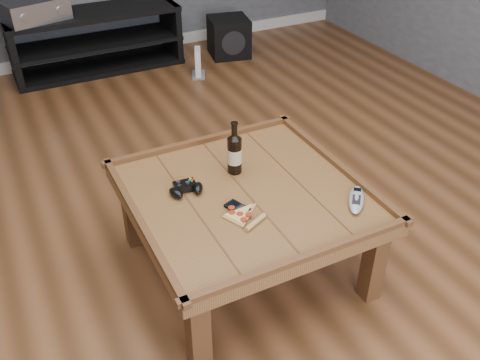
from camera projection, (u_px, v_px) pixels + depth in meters
name	position (u px, v px, depth m)	size (l,w,h in m)	color
ground	(245.00, 266.00, 2.62)	(6.00, 6.00, 0.00)	#492A14
baseboard	(93.00, 54.00, 4.79)	(5.00, 0.02, 0.10)	silver
coffee_table	(246.00, 203.00, 2.40)	(1.03, 1.03, 0.48)	brown
media_console	(96.00, 41.00, 4.50)	(1.40, 0.45, 0.50)	black
beer_bottle	(235.00, 153.00, 2.44)	(0.07, 0.07, 0.26)	black
game_controller	(186.00, 188.00, 2.35)	(0.17, 0.12, 0.05)	black
pizza_slice	(242.00, 216.00, 2.21)	(0.21, 0.25, 0.02)	tan
smartphone	(238.00, 208.00, 2.26)	(0.09, 0.12, 0.01)	black
remote_control	(356.00, 200.00, 2.29)	(0.18, 0.20, 0.03)	#9A9FA8
av_receiver	(32.00, 8.00, 4.14)	(0.55, 0.49, 0.16)	black
subwoofer	(229.00, 37.00, 4.80)	(0.40, 0.40, 0.34)	black
game_console	(198.00, 64.00, 4.45)	(0.17, 0.21, 0.23)	gray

